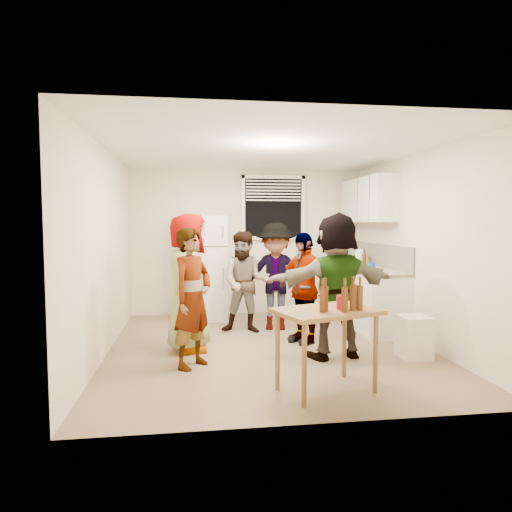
{
  "coord_description": "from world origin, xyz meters",
  "views": [
    {
      "loc": [
        -0.94,
        -5.67,
        1.61
      ],
      "look_at": [
        -0.12,
        0.33,
        1.15
      ],
      "focal_mm": 32.0,
      "sensor_mm": 36.0,
      "label": 1
    }
  ],
  "objects": [
    {
      "name": "countertop",
      "position": [
        1.7,
        1.15,
        0.88
      ],
      "size": [
        0.64,
        2.22,
        0.04
      ],
      "primitive_type": "cube",
      "color": "beige",
      "rests_on": "counter_lower"
    },
    {
      "name": "kettle",
      "position": [
        1.65,
        1.41,
        0.9
      ],
      "size": [
        0.24,
        0.21,
        0.18
      ],
      "primitive_type": null,
      "rotation": [
        0.0,
        0.0,
        0.13
      ],
      "color": "silver",
      "rests_on": "countertop"
    },
    {
      "name": "guest_black",
      "position": [
        0.49,
        0.17,
        0.0
      ],
      "size": [
        1.7,
        1.51,
        0.36
      ],
      "primitive_type": "imported",
      "rotation": [
        0.0,
        0.0,
        -1.01
      ],
      "color": "black",
      "rests_on": "ground"
    },
    {
      "name": "red_cup",
      "position": [
        0.43,
        -1.59,
        0.79
      ],
      "size": [
        0.1,
        0.1,
        0.13
      ],
      "primitive_type": "cylinder",
      "color": "red",
      "rests_on": "serving_table"
    },
    {
      "name": "upper_cabinets",
      "position": [
        1.83,
        1.35,
        1.95
      ],
      "size": [
        0.34,
        1.6,
        0.7
      ],
      "primitive_type": "cube",
      "color": "white",
      "rests_on": "room"
    },
    {
      "name": "guest_orange",
      "position": [
        0.71,
        -0.54,
        0.0
      ],
      "size": [
        1.83,
        1.93,
        0.51
      ],
      "primitive_type": "imported",
      "rotation": [
        0.0,
        0.0,
        3.29
      ],
      "color": "#E26847",
      "rests_on": "ground"
    },
    {
      "name": "room",
      "position": [
        0.0,
        0.0,
        0.0
      ],
      "size": [
        4.0,
        4.5,
        2.5
      ],
      "primitive_type": null,
      "color": "#ECE4CA",
      "rests_on": "ground"
    },
    {
      "name": "guest_back_left",
      "position": [
        -0.2,
        0.83,
        0.0
      ],
      "size": [
        1.0,
        1.58,
        0.56
      ],
      "primitive_type": "imported",
      "rotation": [
        0.0,
        0.0,
        -0.21
      ],
      "color": "brown",
      "rests_on": "ground"
    },
    {
      "name": "wine_bottle",
      "position": [
        1.75,
        2.11,
        0.9
      ],
      "size": [
        0.07,
        0.07,
        0.27
      ],
      "primitive_type": "cylinder",
      "color": "black",
      "rests_on": "countertop"
    },
    {
      "name": "picture_frame",
      "position": [
        1.92,
        1.61,
        0.98
      ],
      "size": [
        0.02,
        0.18,
        0.15
      ],
      "primitive_type": "cube",
      "color": "gold",
      "rests_on": "countertop"
    },
    {
      "name": "trash_bin",
      "position": [
        1.62,
        -0.69,
        0.25
      ],
      "size": [
        0.34,
        0.34,
        0.5
      ],
      "primitive_type": "cube",
      "rotation": [
        0.0,
        0.0,
        -0.01
      ],
      "color": "white",
      "rests_on": "ground"
    },
    {
      "name": "beer_bottle_table",
      "position": [
        0.51,
        -1.66,
        0.79
      ],
      "size": [
        0.06,
        0.06,
        0.23
      ],
      "primitive_type": "cylinder",
      "color": "#47230C",
      "rests_on": "serving_table"
    },
    {
      "name": "beer_bottle_counter",
      "position": [
        1.6,
        0.86,
        0.9
      ],
      "size": [
        0.06,
        0.06,
        0.22
      ],
      "primitive_type": "cylinder",
      "color": "#47230C",
      "rests_on": "countertop"
    },
    {
      "name": "guest_stripe",
      "position": [
        -0.96,
        -0.66,
        0.0
      ],
      "size": [
        1.56,
        1.4,
        0.37
      ],
      "primitive_type": "imported",
      "rotation": [
        0.0,
        0.0,
        0.9
      ],
      "color": "#141933",
      "rests_on": "ground"
    },
    {
      "name": "guest_grey",
      "position": [
        -1.01,
        0.01,
        0.0
      ],
      "size": [
        1.71,
        0.84,
        0.54
      ],
      "primitive_type": "imported",
      "rotation": [
        0.0,
        0.0,
        1.57
      ],
      "color": "gray",
      "rests_on": "ground"
    },
    {
      "name": "blue_cup",
      "position": [
        1.61,
        0.57,
        0.9
      ],
      "size": [
        0.09,
        0.09,
        0.12
      ],
      "primitive_type": "cylinder",
      "color": "#0632D2",
      "rests_on": "countertop"
    },
    {
      "name": "backsplash",
      "position": [
        1.99,
        1.15,
        1.08
      ],
      "size": [
        0.03,
        2.2,
        0.36
      ],
      "primitive_type": "cube",
      "color": "#ADAA9F",
      "rests_on": "countertop"
    },
    {
      "name": "counter_lower",
      "position": [
        1.7,
        1.15,
        0.43
      ],
      "size": [
        0.6,
        2.2,
        0.86
      ],
      "primitive_type": "cube",
      "color": "white",
      "rests_on": "ground"
    },
    {
      "name": "refrigerator",
      "position": [
        -0.75,
        1.88,
        0.85
      ],
      "size": [
        0.7,
        0.7,
        1.7
      ],
      "primitive_type": "cube",
      "color": "white",
      "rests_on": "ground"
    },
    {
      "name": "guest_back_right",
      "position": [
        0.27,
        0.97,
        0.0
      ],
      "size": [
        1.33,
        1.77,
        0.59
      ],
      "primitive_type": "imported",
      "rotation": [
        0.0,
        0.0,
        -0.21
      ],
      "color": "#3F3F43",
      "rests_on": "ground"
    },
    {
      "name": "serving_table",
      "position": [
        0.29,
        -1.57,
        0.0
      ],
      "size": [
        1.08,
        0.88,
        0.79
      ],
      "primitive_type": null,
      "rotation": [
        0.0,
        0.0,
        0.32
      ],
      "color": "brown",
      "rests_on": "ground"
    },
    {
      "name": "window",
      "position": [
        0.45,
        2.21,
        1.85
      ],
      "size": [
        1.12,
        0.1,
        1.06
      ],
      "primitive_type": null,
      "color": "white",
      "rests_on": "room"
    },
    {
      "name": "paper_towel",
      "position": [
        1.68,
        1.28,
        0.9
      ],
      "size": [
        0.13,
        0.13,
        0.27
      ],
      "primitive_type": "cylinder",
      "color": "white",
      "rests_on": "countertop"
    }
  ]
}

